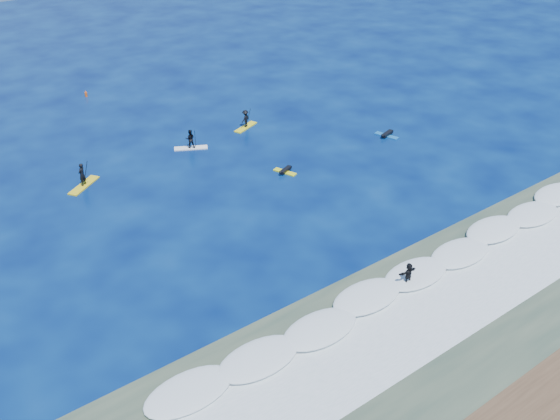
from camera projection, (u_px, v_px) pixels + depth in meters
ground at (303, 214)px, 45.08m from camera, size 160.00×160.00×0.00m
shallow_water at (456, 317)px, 35.50m from camera, size 90.00×13.00×0.01m
breaking_wave at (404, 282)px, 38.24m from camera, size 40.00×6.00×0.30m
whitewater at (442, 308)px, 36.18m from camera, size 34.00×5.00×0.02m
sup_paddler_left at (83, 178)px, 48.22m from camera, size 3.08×2.48×2.24m
sup_paddler_center at (190, 141)px, 53.89m from camera, size 2.87×1.99×2.02m
sup_paddler_right at (245, 120)px, 57.69m from camera, size 2.88×1.71×1.98m
prone_paddler_near at (285, 171)px, 50.41m from camera, size 1.53×2.02×0.41m
prone_paddler_far at (387, 135)px, 56.37m from camera, size 1.76×2.31×0.47m
wave_surfer at (408, 275)px, 37.51m from camera, size 2.12×0.72×1.51m
marker_buoy at (86, 94)px, 64.68m from camera, size 0.29×0.29×0.68m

